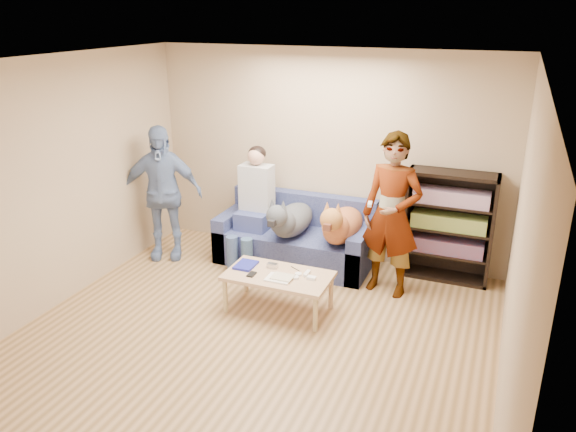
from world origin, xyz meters
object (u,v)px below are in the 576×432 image
at_px(camera_silver, 272,266).
at_px(bookshelf, 449,224).
at_px(coffee_table, 278,278).
at_px(person_standing_left, 162,193).
at_px(dog_tan, 341,225).
at_px(person_standing_right, 392,215).
at_px(sofa, 296,240).
at_px(dog_gray, 290,220).
at_px(notebook_blue, 246,265).
at_px(person_seated, 254,201).

distance_m(camera_silver, bookshelf, 2.13).
distance_m(camera_silver, coffee_table, 0.18).
bearing_deg(person_standing_left, coffee_table, -43.66).
bearing_deg(dog_tan, person_standing_right, -16.97).
xyz_separation_m(sofa, coffee_table, (0.27, -1.23, 0.09)).
xyz_separation_m(sofa, bookshelf, (1.80, 0.23, 0.40)).
distance_m(dog_gray, dog_tan, 0.62).
bearing_deg(sofa, camera_silver, -82.06).
bearing_deg(coffee_table, sofa, 102.61).
bearing_deg(dog_tan, coffee_table, -108.29).
distance_m(dog_tan, coffee_table, 1.14).
bearing_deg(bookshelf, coffee_table, -136.28).
bearing_deg(person_standing_left, dog_tan, -14.32).
distance_m(person_standing_right, person_standing_left, 2.87).
relative_size(notebook_blue, dog_gray, 0.21).
xyz_separation_m(person_standing_right, dog_gray, (-1.25, 0.14, -0.28)).
bearing_deg(bookshelf, dog_tan, -160.98).
bearing_deg(dog_gray, dog_tan, 4.35).
bearing_deg(dog_gray, person_seated, 169.92).
xyz_separation_m(person_standing_left, dog_gray, (1.62, 0.26, -0.22)).
distance_m(sofa, person_seated, 0.73).
bearing_deg(person_seated, person_standing_right, -7.61).
height_order(dog_gray, bookshelf, bookshelf).
bearing_deg(person_seated, camera_silver, -55.41).
distance_m(person_standing_right, sofa, 1.44).
xyz_separation_m(person_standing_right, sofa, (-1.25, 0.36, -0.63)).
distance_m(person_seated, dog_tan, 1.15).
bearing_deg(person_standing_right, coffee_table, -128.30).
bearing_deg(notebook_blue, person_standing_left, 155.09).
xyz_separation_m(camera_silver, sofa, (-0.15, 1.11, -0.16)).
relative_size(camera_silver, person_seated, 0.07).
distance_m(person_standing_right, dog_tan, 0.71).
bearing_deg(bookshelf, person_seated, -171.17).
relative_size(notebook_blue, person_seated, 0.18).
xyz_separation_m(dog_gray, dog_tan, (0.62, 0.05, 0.01)).
bearing_deg(bookshelf, person_standing_right, -132.84).
xyz_separation_m(person_seated, dog_gray, (0.52, -0.09, -0.14)).
bearing_deg(person_standing_left, sofa, -5.58).
relative_size(camera_silver, bookshelf, 0.08).
bearing_deg(camera_silver, person_seated, 124.59).
height_order(person_standing_right, dog_gray, person_standing_right).
distance_m(person_standing_left, dog_gray, 1.65).
xyz_separation_m(person_seated, bookshelf, (2.32, 0.36, -0.09)).
height_order(notebook_blue, coffee_table, notebook_blue).
height_order(camera_silver, bookshelf, bookshelf).
bearing_deg(dog_gray, person_standing_left, -170.73).
relative_size(dog_tan, bookshelf, 0.90).
bearing_deg(coffee_table, dog_gray, 105.18).
bearing_deg(person_standing_right, person_seated, -177.48).
bearing_deg(person_standing_left, bookshelf, -10.38).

